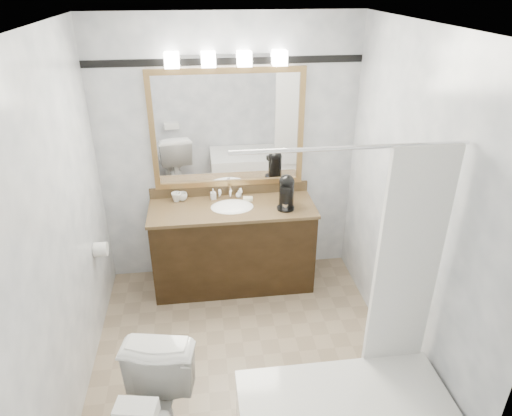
% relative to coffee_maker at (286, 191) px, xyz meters
% --- Properties ---
extents(room, '(2.42, 2.62, 2.52)m').
position_rel_coffee_maker_xyz_m(room, '(-0.49, -0.95, 0.24)').
color(room, gray).
rests_on(room, ground).
extents(vanity, '(1.53, 0.58, 0.97)m').
position_rel_coffee_maker_xyz_m(vanity, '(-0.49, 0.06, -0.57)').
color(vanity, black).
rests_on(vanity, ground).
extents(mirror, '(1.40, 0.04, 1.10)m').
position_rel_coffee_maker_xyz_m(mirror, '(-0.49, 0.33, 0.49)').
color(mirror, '#AB824D').
rests_on(mirror, room).
extents(vanity_light_bar, '(1.02, 0.14, 0.12)m').
position_rel_coffee_maker_xyz_m(vanity_light_bar, '(-0.49, 0.27, 1.12)').
color(vanity_light_bar, silver).
rests_on(vanity_light_bar, room).
extents(accent_stripe, '(2.40, 0.01, 0.06)m').
position_rel_coffee_maker_xyz_m(accent_stripe, '(-0.49, 0.34, 1.09)').
color(accent_stripe, black).
rests_on(accent_stripe, room).
extents(tp_roll, '(0.11, 0.12, 0.12)m').
position_rel_coffee_maker_xyz_m(tp_roll, '(-1.63, -0.29, -0.31)').
color(tp_roll, white).
rests_on(tp_roll, room).
extents(tissue_box, '(0.22, 0.15, 0.08)m').
position_rel_coffee_maker_xyz_m(tissue_box, '(-1.14, -2.07, -0.17)').
color(tissue_box, white).
rests_on(tissue_box, toilet).
extents(coffee_maker, '(0.17, 0.20, 0.31)m').
position_rel_coffee_maker_xyz_m(coffee_maker, '(0.00, 0.00, 0.00)').
color(coffee_maker, black).
rests_on(coffee_maker, vanity).
extents(cup_left, '(0.13, 0.13, 0.08)m').
position_rel_coffee_maker_xyz_m(cup_left, '(-0.95, 0.26, -0.12)').
color(cup_left, white).
rests_on(cup_left, vanity).
extents(cup_right, '(0.12, 0.12, 0.09)m').
position_rel_coffee_maker_xyz_m(cup_right, '(-1.00, 0.25, -0.12)').
color(cup_right, white).
rests_on(cup_right, vanity).
extents(soap_bottle_a, '(0.06, 0.06, 0.10)m').
position_rel_coffee_maker_xyz_m(soap_bottle_a, '(-0.66, 0.25, -0.11)').
color(soap_bottle_a, white).
rests_on(soap_bottle_a, vanity).
extents(soap_bottle_b, '(0.06, 0.06, 0.07)m').
position_rel_coffee_maker_xyz_m(soap_bottle_b, '(-0.41, 0.25, -0.13)').
color(soap_bottle_b, white).
rests_on(soap_bottle_b, vanity).
extents(soap_bar, '(0.10, 0.07, 0.03)m').
position_rel_coffee_maker_xyz_m(soap_bar, '(-0.33, 0.18, -0.15)').
color(soap_bar, beige).
rests_on(soap_bar, vanity).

